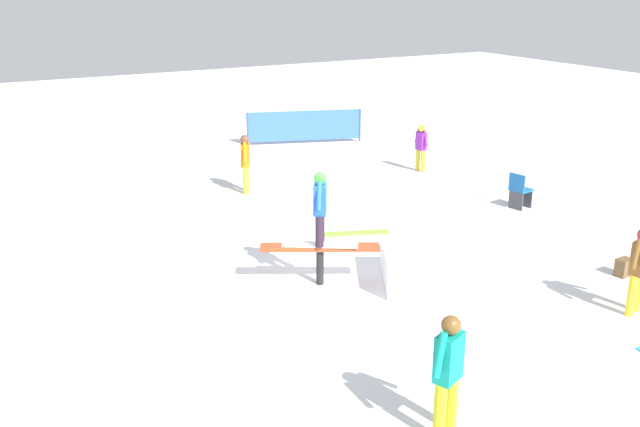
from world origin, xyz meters
name	(u,v)px	position (x,y,z in m)	size (l,w,h in m)	color
ground_plane	(320,284)	(0.00, 0.00, 0.00)	(60.00, 60.00, 0.00)	white
rail_feature	(320,251)	(0.00, 0.00, 0.63)	(2.02, 1.27, 0.76)	black
snow_kicker_ramp	(433,267)	(-1.81, 0.98, 0.32)	(1.80, 1.50, 0.64)	white
main_rider_on_rail	(320,209)	(0.00, 0.00, 1.44)	(1.30, 0.97, 1.36)	white
bystander_purple	(421,146)	(-6.31, -5.45, 0.75)	(0.20, 0.60, 1.34)	gold
bystander_orange	(246,161)	(-1.12, -5.94, 0.85)	(0.39, 0.66, 1.52)	gold
bystander_brown	(639,266)	(-3.99, 3.56, 0.84)	(0.64, 0.30, 1.50)	yellow
bystander_teal	(448,369)	(0.84, 4.66, 0.90)	(0.68, 0.36, 1.61)	gold
loose_snowboard_lime	(356,233)	(-1.98, -1.93, 0.01)	(1.42, 0.28, 0.02)	#8DD33D
folding_chair	(520,192)	(-6.34, -1.54, 0.41)	(0.51, 0.51, 0.88)	#3F3F44
backpack_on_snow	(624,267)	(-5.15, 2.44, 0.17)	(0.30, 0.22, 0.34)	brown
safety_fence	(304,126)	(-5.06, -10.17, 0.60)	(3.63, 1.28, 1.10)	blue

